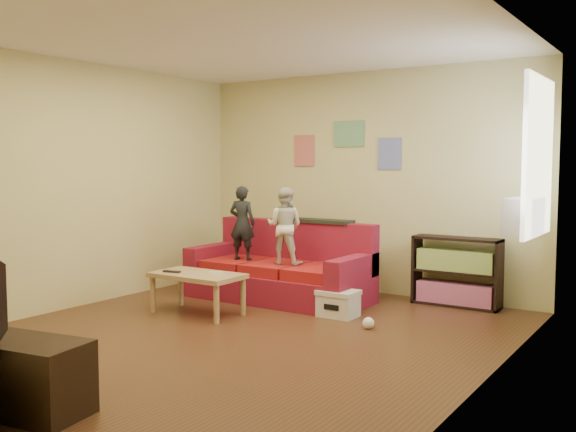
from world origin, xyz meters
The scene contains 16 objects.
room_shell centered at (0.00, 0.00, 1.35)m, with size 4.52×5.02×2.72m.
sofa centered at (-0.58, 1.56, 0.31)m, with size 2.11×0.97×0.93m.
child_a centered at (-1.03, 1.39, 0.88)m, with size 0.32×0.21×0.88m, color black.
child_b centered at (-0.43, 1.39, 0.88)m, with size 0.42×0.33×0.87m, color beige.
coffee_table centered at (-0.89, 0.43, 0.37)m, with size 0.97×0.53×0.43m.
remote centered at (-1.14, 0.31, 0.45)m, with size 0.20×0.05×0.02m, color black.
game_controller centered at (-0.69, 0.48, 0.45)m, with size 0.13×0.04×0.03m, color white.
bookshelf centered at (1.26, 2.30, 0.34)m, with size 0.96×0.29×0.77m.
window centered at (2.22, 1.65, 1.64)m, with size 0.04×1.08×1.48m, color white.
ac_unit centered at (2.10, 1.65, 1.08)m, with size 0.28×0.55×0.35m, color #B7B2A3.
artwork_left centered at (-0.85, 2.48, 1.75)m, with size 0.30×0.01×0.40m, color #D87266.
artwork_center centered at (-0.20, 2.48, 1.95)m, with size 0.42×0.01×0.32m, color #72B27F.
artwork_right centered at (0.35, 2.48, 1.70)m, with size 0.30×0.01×0.38m, color #727FCC.
file_box centered at (0.40, 1.13, 0.14)m, with size 0.40×0.31×0.28m.
tv_stand centered at (-0.23, -2.25, 0.23)m, with size 1.25×0.42×0.47m, color black.
tissue centered at (0.89, 0.85, 0.06)m, with size 0.11×0.11×0.11m, color white.
Camera 1 is at (3.54, -4.62, 1.57)m, focal length 40.00 mm.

